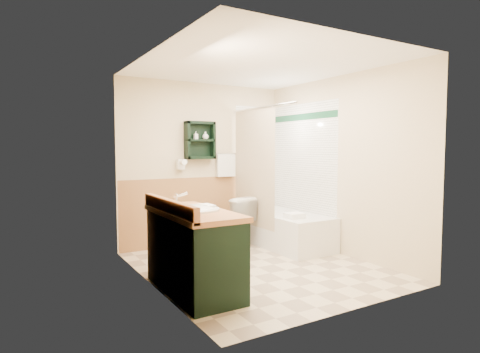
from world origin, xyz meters
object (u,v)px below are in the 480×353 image
Objects in this scene: bathtub at (285,230)px; soap_bottle_a at (196,137)px; toilet at (230,222)px; soap_bottle_b at (205,136)px; vanity_book at (170,199)px; hair_dryer at (181,164)px; vanity at (194,251)px; wall_shelf at (200,140)px.

bathtub is 13.01× the size of soap_bottle_a.
soap_bottle_b reaches higher than toilet.
bathtub is 2.35m from vanity_book.
toilet is at bearing -55.89° from soap_bottle_b.
bathtub is at bearing -37.23° from soap_bottle_b.
hair_dryer is 0.16× the size of bathtub.
toilet is (1.20, 1.41, -0.05)m from vanity.
soap_bottle_a is (-0.07, -0.01, 0.04)m from wall_shelf.
hair_dryer is at bearing -44.10° from toilet.
wall_shelf is 4.77× the size of soap_bottle_a.
wall_shelf reaches higher than soap_bottle_a.
vanity is 2.26m from soap_bottle_a.
wall_shelf is 0.46m from hair_dryer.
soap_bottle_b is (0.39, -0.03, 0.41)m from hair_dryer.
vanity_book is at bearing -115.74° from hair_dryer.
vanity_book is (-0.76, -1.58, -0.28)m from hair_dryer.
toilet is 1.31m from soap_bottle_b.
vanity_book reaches higher than vanity.
vanity is 2.19m from bathtub.
hair_dryer is 2.08× the size of soap_bottle_a.
vanity_book is at bearing -124.34° from wall_shelf.
vanity_book reaches higher than toilet.
soap_bottle_a is at bearing 64.68° from vanity.
vanity is 6.12× the size of vanity_book.
soap_bottle_a is 0.16m from soap_bottle_b.
vanity is 2.33m from soap_bottle_b.
hair_dryer is at bearing 37.06° from vanity_book.
hair_dryer reaches higher than bathtub.
toilet is at bearing -30.57° from hair_dryer.
wall_shelf is 2.61× the size of vanity_book.
bathtub is 7.13× the size of vanity_book.
soap_bottle_a reaches higher than vanity.
wall_shelf is 0.08m from soap_bottle_a.
soap_bottle_a is (0.23, -0.03, 0.39)m from hair_dryer.
bathtub is at bearing -5.43° from vanity_book.
bathtub is (1.03, -0.72, -1.31)m from wall_shelf.
toilet is at bearing 14.42° from vanity_book.
vanity is at bearing -115.32° from soap_bottle_a.
vanity_book is (-1.06, -1.55, -0.63)m from wall_shelf.
vanity is 11.28× the size of soap_bottle_b.
bathtub is 1.81m from soap_bottle_b.
hair_dryer is at bearing 175.24° from wall_shelf.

